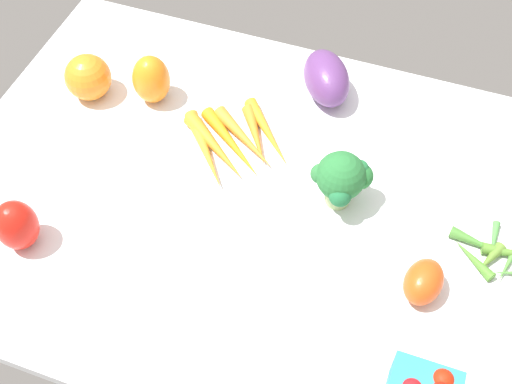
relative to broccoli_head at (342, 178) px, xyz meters
The scene contains 9 objects.
tablecloth 15.21cm from the broccoli_head, 161.80° to the right, with size 104.00×76.00×2.00cm, color white.
broccoli_head is the anchor object (origin of this frame).
bell_pepper_red 50.30cm from the broccoli_head, 151.22° to the right, with size 6.59×6.59×9.17cm, color red.
eggplant 24.85cm from the broccoli_head, 111.51° to the left, with size 12.79×7.87×7.87cm, color #5D3571.
bell_pepper_orange 39.89cm from the broccoli_head, 163.63° to the left, with size 6.79×6.79×9.58cm, color orange.
okra_pile 26.02cm from the broccoli_head, ahead, with size 15.79×11.65×1.94cm.
carrot_bunch 21.39cm from the broccoli_head, 165.78° to the left, with size 21.45×21.98×2.88cm.
heirloom_tomato_orange 50.29cm from the broccoli_head, behind, with size 8.42×8.42×8.42cm, color orange.
roma_tomato 20.12cm from the broccoli_head, 36.98° to the right, with size 7.68×5.55×5.55cm, color #E04A16.
Camera 1 is at (22.47, -62.46, 91.59)cm, focal length 47.88 mm.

